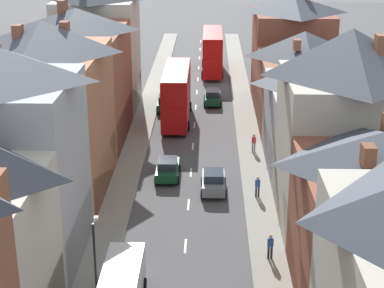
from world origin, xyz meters
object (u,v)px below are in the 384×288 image
at_px(car_near_silver, 213,97).
at_px(car_parked_left_b, 213,181).
at_px(delivery_van, 122,284).
at_px(pedestrian_far_left, 258,186).
at_px(car_mid_black, 166,102).
at_px(pedestrian_far_right, 254,142).
at_px(pedestrian_mid_right, 270,245).
at_px(street_lamp, 96,262).
at_px(double_decker_bus_mid_street, 176,94).
at_px(car_near_blue, 168,168).
at_px(double_decker_bus_lead, 212,51).

bearing_deg(car_near_silver, car_parked_left_b, -90.00).
xyz_separation_m(delivery_van, pedestrian_far_left, (8.11, 13.73, -0.30)).
bearing_deg(car_mid_black, delivery_van, -90.00).
bearing_deg(car_parked_left_b, pedestrian_far_right, 66.51).
bearing_deg(car_parked_left_b, delivery_van, -108.23).
bearing_deg(pedestrian_mid_right, pedestrian_far_right, 89.55).
relative_size(car_near_silver, street_lamp, 0.76).
distance_m(double_decker_bus_mid_street, car_near_silver, 7.29).
relative_size(double_decker_bus_mid_street, pedestrian_mid_right, 6.71).
height_order(pedestrian_far_right, street_lamp, street_lamp).
height_order(double_decker_bus_mid_street, car_near_blue, double_decker_bus_mid_street).
bearing_deg(car_mid_black, street_lamp, -91.80).
distance_m(double_decker_bus_mid_street, street_lamp, 32.96).
bearing_deg(pedestrian_far_left, pedestrian_mid_right, -88.96).
distance_m(pedestrian_far_right, street_lamp, 25.92).
distance_m(car_parked_left_b, pedestrian_far_left, 3.42).
xyz_separation_m(car_mid_black, pedestrian_far_right, (8.42, -12.54, 0.22)).
xyz_separation_m(car_parked_left_b, delivery_van, (-4.90, -14.88, 0.50)).
distance_m(pedestrian_far_left, street_lamp, 17.56).
bearing_deg(car_near_silver, car_near_blue, -99.98).
bearing_deg(street_lamp, pedestrian_far_right, 68.26).
xyz_separation_m(car_near_blue, pedestrian_far_right, (7.12, 5.58, 0.22)).
height_order(car_near_blue, car_mid_black, car_mid_black).
relative_size(car_near_blue, pedestrian_far_right, 2.44).
xyz_separation_m(car_near_blue, car_near_silver, (3.60, 20.47, 0.00)).
bearing_deg(car_mid_black, car_near_blue, -85.90).
bearing_deg(car_mid_black, double_decker_bus_mid_street, -70.63).
relative_size(double_decker_bus_mid_street, street_lamp, 1.96).
bearing_deg(double_decker_bus_lead, car_mid_black, -106.57).
height_order(double_decker_bus_lead, pedestrian_far_left, double_decker_bus_lead).
distance_m(pedestrian_far_left, pedestrian_far_right, 9.25).
height_order(car_near_blue, car_parked_left_b, car_parked_left_b).
height_order(delivery_van, pedestrian_mid_right, delivery_van).
xyz_separation_m(car_parked_left_b, pedestrian_mid_right, (3.37, -9.96, 0.20)).
bearing_deg(car_near_blue, delivery_van, -94.28).
bearing_deg(car_near_blue, street_lamp, -97.58).
relative_size(double_decker_bus_lead, car_mid_black, 2.71).
xyz_separation_m(car_near_silver, delivery_van, (-4.90, -37.85, 0.53)).
height_order(car_parked_left_b, pedestrian_far_right, pedestrian_far_right).
distance_m(double_decker_bus_lead, pedestrian_far_right, 29.25).
height_order(double_decker_bus_mid_street, car_parked_left_b, double_decker_bus_mid_street).
distance_m(car_mid_black, delivery_van, 35.51).
height_order(pedestrian_far_left, pedestrian_far_right, same).
bearing_deg(car_parked_left_b, car_mid_black, 103.36).
height_order(double_decker_bus_lead, pedestrian_far_right, double_decker_bus_lead).
xyz_separation_m(double_decker_bus_lead, pedestrian_far_left, (3.22, -38.22, -1.78)).
bearing_deg(pedestrian_mid_right, car_near_silver, 95.85).
distance_m(double_decker_bus_mid_street, delivery_van, 31.90).
bearing_deg(double_decker_bus_lead, pedestrian_far_left, -85.18).
height_order(pedestrian_mid_right, street_lamp, street_lamp).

